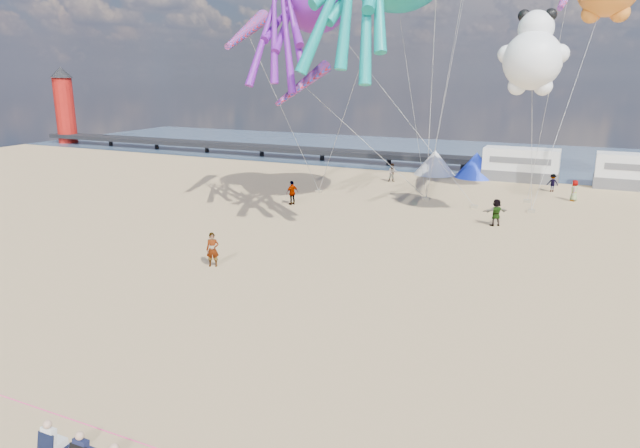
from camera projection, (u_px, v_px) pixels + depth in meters
The scene contains 24 objects.
ground at pixel (214, 355), 20.23m from camera, with size 120.00×120.00×0.00m, color tan.
water at pixel (481, 156), 68.44m from camera, with size 120.00×120.00×0.00m, color #344A64.
pier at pixel (233, 146), 69.94m from camera, with size 60.00×3.00×0.50m, color black.
lighthouse at pixel (65, 111), 80.43m from camera, with size 2.60×2.60×9.00m, color #A5140F.
motorhome_0 at pixel (521, 165), 52.47m from camera, with size 6.60×2.50×3.00m, color silver.
motorhome_1 at pixel (638, 172), 48.60m from camera, with size 6.60×2.50×3.00m, color silver.
tent_white at pixel (435, 162), 55.80m from camera, with size 4.00×4.00×2.40m, color white.
tent_blue at pixel (476, 165), 54.17m from camera, with size 4.00×4.00×2.40m, color #1933CC.
rope_line at pixel (109, 432), 15.85m from camera, with size 0.03×0.03×34.00m, color #F2338C.
standing_person at pixel (213, 250), 29.28m from camera, with size 0.65×0.43×1.79m, color tan.
beachgoer_0 at pixel (574, 191), 44.27m from camera, with size 0.60×0.39×1.65m, color #7F6659.
beachgoer_1 at pixel (393, 173), 52.04m from camera, with size 0.83×0.54×1.69m, color #7F6659.
beachgoer_2 at pixel (552, 183), 47.78m from camera, with size 0.73×0.57×1.50m, color #7F6659.
beachgoer_3 at pixel (292, 193), 43.03m from camera, with size 1.18×0.68×1.83m, color #7F6659.
beachgoer_4 at pixel (496, 212), 37.09m from camera, with size 1.04×0.43×1.78m, color #7F6659.
sandbag_a at pixel (319, 191), 47.61m from camera, with size 0.50×0.35×0.22m, color gray.
sandbag_b at pixel (474, 207), 42.13m from camera, with size 0.50×0.35×0.22m, color gray.
sandbag_c at pixel (531, 211), 40.77m from camera, with size 0.50×0.35×0.22m, color gray.
sandbag_d at pixel (527, 201), 43.91m from camera, with size 0.50×0.35×0.22m, color gray.
sandbag_e at pixel (426, 199), 44.71m from camera, with size 0.50×0.35×0.22m, color gray.
kite_octopus_purple at pixel (315, 3), 39.57m from camera, with size 3.94×9.19×10.50m, color #6A1699, non-canonical shape.
kite_panda at pixel (532, 61), 33.83m from camera, with size 4.18×3.93×5.90m, color white, non-canonical shape.
windsock_left at pixel (247, 31), 39.10m from camera, with size 1.10×6.90×6.90m, color red, non-canonical shape.
windsock_right at pixel (302, 85), 38.64m from camera, with size 0.90×5.20×5.20m, color red, non-canonical shape.
Camera 1 is at (11.15, -15.06, 9.70)m, focal length 32.00 mm.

